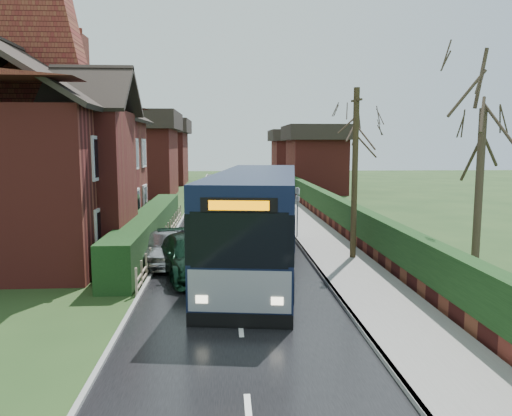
{
  "coord_description": "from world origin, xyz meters",
  "views": [
    {
      "loc": [
        -0.39,
        -18.26,
        4.7
      ],
      "look_at": [
        1.04,
        4.31,
        1.8
      ],
      "focal_mm": 35.0,
      "sensor_mm": 36.0,
      "label": 1
    }
  ],
  "objects": [
    {
      "name": "kerb_left",
      "position": [
        -3.05,
        10.0,
        0.05
      ],
      "size": [
        0.12,
        100.0,
        0.1
      ],
      "primitive_type": "cube",
      "color": "gray",
      "rests_on": "ground"
    },
    {
      "name": "car_silver",
      "position": [
        -2.8,
        1.24,
        0.7
      ],
      "size": [
        2.41,
        4.37,
        1.41
      ],
      "primitive_type": "imported",
      "rotation": [
        0.0,
        0.0,
        -0.19
      ],
      "color": "#ADADB2",
      "rests_on": "ground"
    },
    {
      "name": "picket_fence",
      "position": [
        -3.15,
        5.0,
        0.45
      ],
      "size": [
        0.1,
        16.0,
        0.9
      ],
      "primitive_type": null,
      "color": "tan",
      "rests_on": "ground"
    },
    {
      "name": "car_green",
      "position": [
        -1.6,
        -0.63,
        0.71
      ],
      "size": [
        3.27,
        5.28,
        1.43
      ],
      "primitive_type": "imported",
      "rotation": [
        0.0,
        0.0,
        0.28
      ],
      "color": "black",
      "rests_on": "ground"
    },
    {
      "name": "pavement",
      "position": [
        4.25,
        10.0,
        0.07
      ],
      "size": [
        2.5,
        100.0,
        0.14
      ],
      "primitive_type": "cube",
      "color": "slate",
      "rests_on": "ground"
    },
    {
      "name": "tree_right_near",
      "position": [
        9.0,
        -0.47,
        6.4
      ],
      "size": [
        3.97,
        3.97,
        8.57
      ],
      "color": "#382C21",
      "rests_on": "ground"
    },
    {
      "name": "car_distant",
      "position": [
        2.0,
        41.43,
        0.6
      ],
      "size": [
        2.07,
        3.83,
        1.2
      ],
      "primitive_type": "imported",
      "rotation": [
        0.0,
        0.0,
        3.37
      ],
      "color": "black",
      "rests_on": "ground"
    },
    {
      "name": "road",
      "position": [
        0.0,
        10.0,
        0.01
      ],
      "size": [
        6.0,
        100.0,
        0.02
      ],
      "primitive_type": "cube",
      "color": "black",
      "rests_on": "ground"
    },
    {
      "name": "front_hedge",
      "position": [
        -3.9,
        5.0,
        0.8
      ],
      "size": [
        1.2,
        16.0,
        1.6
      ],
      "primitive_type": "cube",
      "color": "black",
      "rests_on": "ground"
    },
    {
      "name": "right_wall_hedge",
      "position": [
        5.8,
        10.0,
        1.02
      ],
      "size": [
        0.6,
        50.0,
        1.8
      ],
      "color": "maroon",
      "rests_on": "ground"
    },
    {
      "name": "bus",
      "position": [
        0.79,
        -0.04,
        1.83
      ],
      "size": [
        4.42,
        12.41,
        3.69
      ],
      "rotation": [
        0.0,
        0.0,
        -0.14
      ],
      "color": "black",
      "rests_on": "ground"
    },
    {
      "name": "brick_house",
      "position": [
        -8.73,
        4.78,
        4.38
      ],
      "size": [
        9.3,
        14.6,
        10.3
      ],
      "color": "maroon",
      "rests_on": "ground"
    },
    {
      "name": "telegraph_pole",
      "position": [
        4.8,
        1.33,
        3.49
      ],
      "size": [
        0.24,
        0.89,
        6.9
      ],
      "rotation": [
        0.0,
        0.0,
        0.17
      ],
      "color": "#2E2514",
      "rests_on": "ground"
    },
    {
      "name": "kerb_right",
      "position": [
        3.05,
        10.0,
        0.07
      ],
      "size": [
        0.12,
        100.0,
        0.14
      ],
      "primitive_type": "cube",
      "color": "gray",
      "rests_on": "ground"
    },
    {
      "name": "ground",
      "position": [
        0.0,
        0.0,
        0.0
      ],
      "size": [
        140.0,
        140.0,
        0.0
      ],
      "primitive_type": "plane",
      "color": "#324D21",
      "rests_on": "ground"
    },
    {
      "name": "bus_stop_sign",
      "position": [
        3.2,
        6.0,
        1.71
      ],
      "size": [
        0.17,
        0.39,
        2.6
      ],
      "rotation": [
        0.0,
        0.0,
        0.3
      ],
      "color": "slate",
      "rests_on": "ground"
    },
    {
      "name": "tree_right_far",
      "position": [
        9.0,
        17.07,
        6.15
      ],
      "size": [
        4.26,
        4.26,
        8.24
      ],
      "color": "#392A22",
      "rests_on": "ground"
    },
    {
      "name": "tree_house_side",
      "position": [
        -10.98,
        15.35,
        8.02
      ],
      "size": [
        4.72,
        4.72,
        10.73
      ],
      "color": "#31251D",
      "rests_on": "ground"
    }
  ]
}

